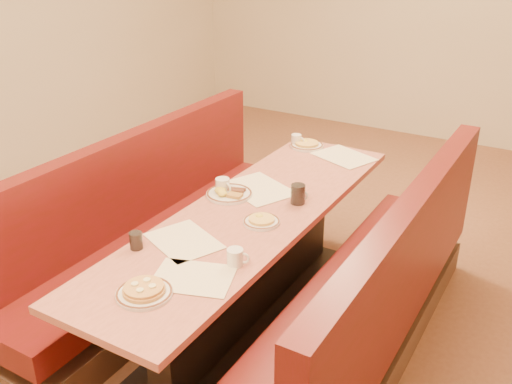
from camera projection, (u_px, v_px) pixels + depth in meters
The scene contains 18 objects.
ground at pixel (252, 319), 3.53m from camera, with size 8.00×8.00×0.00m, color #9E6647.
diner_table at pixel (252, 268), 3.37m from camera, with size 0.70×2.50×0.75m.
booth_left at pixel (156, 239), 3.71m from camera, with size 0.55×2.50×1.05m.
booth_right at pixel (370, 307), 3.04m from camera, with size 0.55×2.50×1.05m.
placemat_near_left at pixel (184, 241), 2.90m from camera, with size 0.37×0.28×0.00m, color #FBF2C4.
placemat_near_right at pixel (193, 277), 2.59m from camera, with size 0.36×0.27×0.00m, color #FBF2C4.
placemat_far_left at pixel (258, 189), 3.48m from camera, with size 0.42×0.32×0.00m, color #FBF2C4.
placemat_far_right at pixel (344, 156), 3.97m from camera, with size 0.39×0.29×0.00m, color #FBF2C4.
pancake_plate at pixel (144, 291), 2.46m from camera, with size 0.25×0.25×0.06m.
eggs_plate at pixel (229, 193), 3.39m from camera, with size 0.28×0.28×0.06m.
extra_plate_mid at pixel (262, 221), 3.07m from camera, with size 0.20×0.20×0.04m.
extra_plate_far at pixel (307, 145), 4.16m from camera, with size 0.24×0.24×0.05m.
coffee_mug_a at pixel (236, 257), 2.68m from camera, with size 0.11×0.08×0.08m.
coffee_mug_b at pixel (223, 186), 3.42m from camera, with size 0.12×0.08×0.09m.
coffee_mug_c at pixel (298, 194), 3.32m from camera, with size 0.11×0.08×0.08m.
coffee_mug_d at pixel (297, 140), 4.18m from camera, with size 0.11×0.07×0.08m.
soda_tumbler_near at pixel (136, 241), 2.81m from camera, with size 0.06×0.06×0.09m.
soda_tumbler_mid at pixel (298, 194), 3.28m from camera, with size 0.08×0.08×0.12m.
Camera 1 is at (1.48, -2.46, 2.19)m, focal length 40.00 mm.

